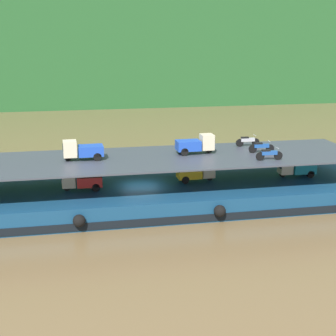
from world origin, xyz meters
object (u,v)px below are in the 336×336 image
object	(u,v)px
mini_truck_upper_fore	(196,144)
motorcycle_upper_centre	(261,147)
motorcycle_upper_port	(269,154)
mini_truck_lower_fore	(296,168)
mini_truck_lower_aft	(81,180)
mini_truck_upper_mid	(82,150)
motorcycle_upper_stbd	(247,141)
mini_truck_lower_mid	(197,172)
cargo_barge	(141,196)

from	to	relation	value
mini_truck_upper_fore	motorcycle_upper_centre	bearing A→B (deg)	-8.23
mini_truck_upper_fore	motorcycle_upper_port	bearing A→B (deg)	-33.81
motorcycle_upper_port	mini_truck_lower_fore	bearing A→B (deg)	36.33
mini_truck_lower_aft	mini_truck_upper_fore	size ratio (longest dim) A/B	1.01
mini_truck_upper_mid	motorcycle_upper_port	size ratio (longest dim) A/B	1.46
motorcycle_upper_port	motorcycle_upper_stbd	size ratio (longest dim) A/B	1.00
mini_truck_lower_fore	mini_truck_upper_fore	distance (m)	7.93
motorcycle_upper_port	motorcycle_upper_stbd	world-z (taller)	same
mini_truck_lower_aft	mini_truck_lower_mid	distance (m)	8.32
motorcycle_upper_centre	mini_truck_upper_mid	bearing A→B (deg)	178.46
mini_truck_lower_fore	motorcycle_upper_port	bearing A→B (deg)	-143.67
cargo_barge	motorcycle_upper_port	size ratio (longest dim) A/B	17.61
motorcycle_upper_port	cargo_barge	bearing A→B (deg)	165.32
mini_truck_upper_fore	motorcycle_upper_stbd	size ratio (longest dim) A/B	1.45
mini_truck_upper_mid	mini_truck_upper_fore	size ratio (longest dim) A/B	1.01
motorcycle_upper_centre	mini_truck_upper_fore	bearing A→B (deg)	171.77
cargo_barge	motorcycle_upper_centre	distance (m)	9.45
mini_truck_upper_mid	mini_truck_lower_mid	bearing A→B (deg)	0.35
cargo_barge	mini_truck_lower_mid	size ratio (longest dim) A/B	12.21
mini_truck_lower_mid	mini_truck_upper_mid	distance (m)	8.37
cargo_barge	mini_truck_lower_aft	bearing A→B (deg)	-177.97
cargo_barge	mini_truck_upper_fore	size ratio (longest dim) A/B	12.16
mini_truck_upper_mid	motorcycle_upper_port	distance (m)	12.81
mini_truck_lower_fore	mini_truck_upper_mid	size ratio (longest dim) A/B	1.01
mini_truck_lower_aft	motorcycle_upper_port	xyz separation A→B (m)	(12.71, -2.09, 1.74)
motorcycle_upper_port	mini_truck_upper_mid	bearing A→B (deg)	168.19
mini_truck_upper_mid	motorcycle_upper_port	bearing A→B (deg)	-11.81
mini_truck_lower_aft	mini_truck_upper_mid	size ratio (longest dim) A/B	1.00
mini_truck_lower_aft	mini_truck_lower_mid	xyz separation A→B (m)	(8.30, 0.57, 0.00)
mini_truck_lower_mid	mini_truck_lower_fore	bearing A→B (deg)	-2.23
mini_truck_lower_mid	mini_truck_lower_fore	size ratio (longest dim) A/B	0.98
mini_truck_upper_mid	motorcycle_upper_centre	size ratio (longest dim) A/B	1.46
mini_truck_lower_mid	motorcycle_upper_port	world-z (taller)	motorcycle_upper_port
motorcycle_upper_stbd	motorcycle_upper_port	bearing A→B (deg)	-91.41
mini_truck_lower_fore	mini_truck_upper_fore	world-z (taller)	mini_truck_upper_fore
mini_truck_lower_fore	motorcycle_upper_port	world-z (taller)	motorcycle_upper_port
cargo_barge	mini_truck_upper_fore	bearing A→B (deg)	9.88
mini_truck_lower_mid	motorcycle_upper_stbd	size ratio (longest dim) A/B	1.44
mini_truck_lower_fore	motorcycle_upper_centre	size ratio (longest dim) A/B	1.47
mini_truck_lower_mid	mini_truck_upper_mid	xyz separation A→B (m)	(-8.13, -0.05, 2.00)
motorcycle_upper_centre	mini_truck_lower_aft	bearing A→B (deg)	-179.21
cargo_barge	motorcycle_upper_port	distance (m)	9.40
mini_truck_lower_aft	mini_truck_upper_mid	bearing A→B (deg)	71.31
mini_truck_lower_aft	motorcycle_upper_centre	size ratio (longest dim) A/B	1.46
cargo_barge	mini_truck_lower_fore	xyz separation A→B (m)	(11.78, 0.13, 1.44)
motorcycle_upper_centre	mini_truck_lower_fore	bearing A→B (deg)	1.95
mini_truck_lower_fore	motorcycle_upper_stbd	size ratio (longest dim) A/B	1.47
mini_truck_lower_mid	motorcycle_upper_port	xyz separation A→B (m)	(4.41, -2.67, 1.74)
mini_truck_upper_fore	motorcycle_upper_stbd	world-z (taller)	mini_truck_upper_fore
mini_truck_lower_aft	mini_truck_lower_fore	world-z (taller)	same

